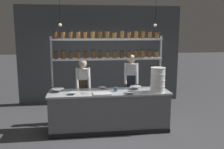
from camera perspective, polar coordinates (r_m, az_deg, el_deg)
ground_plane at (r=5.99m, az=-0.64°, el=-12.47°), size 40.00×40.00×0.00m
back_wall at (r=8.01m, az=-2.69°, el=4.54°), size 5.15×0.12×3.07m
prep_counter at (r=5.83m, az=-0.64°, el=-8.29°), size 2.75×0.76×0.92m
spice_shelf_unit at (r=5.88m, az=-1.02°, el=5.65°), size 2.63×0.28×2.30m
chef_left at (r=6.27m, az=-6.61°, el=-2.83°), size 0.36×0.28×1.59m
chef_center at (r=6.48m, az=4.38°, el=-1.75°), size 0.39×0.32×1.69m
container_stack at (r=5.69m, az=10.41°, el=-1.18°), size 0.34×0.34×0.56m
cutting_board at (r=5.45m, az=-2.22°, el=-4.40°), size 0.40×0.26×0.02m
prep_bowl_near_left at (r=5.49m, az=-8.87°, el=-4.27°), size 0.20×0.20×0.06m
prep_bowl_center_front at (r=5.47m, az=3.93°, el=-4.24°), size 0.18×0.18×0.05m
prep_bowl_center_back at (r=5.94m, az=-2.23°, el=-3.08°), size 0.18×0.18×0.05m
prep_bowl_near_right at (r=5.79m, az=-12.28°, el=-3.52°), size 0.29×0.29×0.08m
prep_bowl_far_left at (r=5.93m, az=5.44°, el=-3.03°), size 0.27×0.27×0.08m
serving_cup_front at (r=5.72m, az=0.83°, el=-3.36°), size 0.09×0.09×0.10m
pendant_light_row at (r=5.54m, az=-0.74°, el=11.55°), size 2.16×0.07×0.65m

